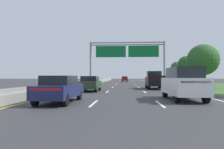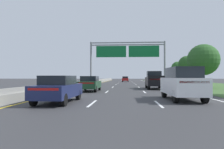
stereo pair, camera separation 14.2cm
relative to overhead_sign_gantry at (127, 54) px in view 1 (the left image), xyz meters
The scene contains 13 objects.
ground_plane 8.06m from the overhead_sign_gantry, 93.28° to the right, with size 220.00×220.00×0.00m, color #333335.
lane_striping 8.36m from the overhead_sign_gantry, 93.02° to the right, with size 11.96×106.00×0.01m.
grass_verge_right 15.85m from the overhead_sign_gantry, 20.99° to the right, with size 14.00×110.00×0.02m, color #3D602D.
median_barrier_concrete 10.41m from the overhead_sign_gantry, 142.81° to the right, with size 0.60×110.00×0.85m.
overhead_sign_gantry is the anchor object (origin of this frame).
pickup_truck_black 16.52m from the overhead_sign_gantry, 78.06° to the right, with size 2.14×5.45×2.20m.
car_navy_left_lane_sedan 30.26m from the overhead_sign_gantry, 98.07° to the right, with size 1.88×4.42×1.57m.
car_darkgreen_left_lane_sedan 21.24m from the overhead_sign_gantry, 101.14° to the right, with size 1.82×4.40×1.57m.
car_red_centre_lane_sedan 19.62m from the overhead_sign_gantry, 91.52° to the left, with size 1.89×4.43×1.57m.
car_white_right_lane_suv 28.33m from the overhead_sign_gantry, 83.05° to the right, with size 1.99×4.74×2.11m.
roadside_tree_mid 16.37m from the overhead_sign_gantry, 51.22° to the right, with size 4.22×4.22×5.89m.
roadside_tree_far 11.95m from the overhead_sign_gantry, ahead, with size 3.37×3.37×5.62m.
roadside_tree_distant 19.83m from the overhead_sign_gantry, 47.28° to the left, with size 3.35×3.35×5.50m.
Camera 1 is at (-0.07, -1.12, 1.52)m, focal length 33.24 mm.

